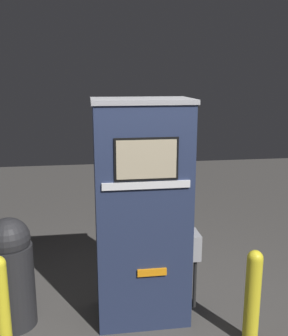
{
  "coord_description": "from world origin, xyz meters",
  "views": [
    {
      "loc": [
        -0.47,
        -3.09,
        2.27
      ],
      "look_at": [
        0.0,
        0.14,
        1.49
      ],
      "focal_mm": 42.0,
      "sensor_mm": 36.0,
      "label": 1
    }
  ],
  "objects_px": {
    "safety_bollard": "(253,295)",
    "trash_bin": "(11,272)",
    "safety_bollard_far": "(1,303)",
    "gas_pump": "(142,213)"
  },
  "relations": [
    {
      "from": "trash_bin",
      "to": "safety_bollard_far",
      "type": "bearing_deg",
      "value": -91.79
    },
    {
      "from": "trash_bin",
      "to": "safety_bollard_far",
      "type": "relative_size",
      "value": 1.2
    },
    {
      "from": "gas_pump",
      "to": "trash_bin",
      "type": "height_order",
      "value": "gas_pump"
    },
    {
      "from": "gas_pump",
      "to": "safety_bollard",
      "type": "relative_size",
      "value": 2.4
    },
    {
      "from": "safety_bollard_far",
      "to": "safety_bollard",
      "type": "bearing_deg",
      "value": -4.87
    },
    {
      "from": "safety_bollard",
      "to": "trash_bin",
      "type": "height_order",
      "value": "trash_bin"
    },
    {
      "from": "trash_bin",
      "to": "safety_bollard",
      "type": "bearing_deg",
      "value": -15.39
    },
    {
      "from": "trash_bin",
      "to": "gas_pump",
      "type": "bearing_deg",
      "value": -0.94
    },
    {
      "from": "safety_bollard",
      "to": "trash_bin",
      "type": "relative_size",
      "value": 0.83
    },
    {
      "from": "safety_bollard",
      "to": "trash_bin",
      "type": "xyz_separation_m",
      "value": [
        -2.06,
        0.57,
        0.08
      ]
    }
  ]
}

